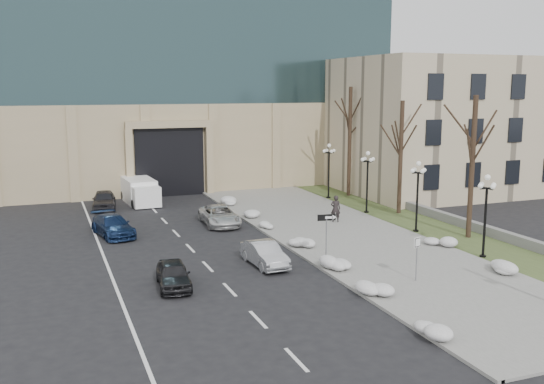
{
  "coord_description": "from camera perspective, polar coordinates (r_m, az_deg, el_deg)",
  "views": [
    {
      "loc": [
        -14.45,
        -20.36,
        9.49
      ],
      "look_at": [
        -2.14,
        11.76,
        3.5
      ],
      "focal_mm": 40.0,
      "sensor_mm": 36.0,
      "label": 1
    }
  ],
  "objects": [
    {
      "name": "sidewalk",
      "position": [
        39.89,
        6.44,
        -3.86
      ],
      "size": [
        9.0,
        40.0,
        0.12
      ],
      "primitive_type": "cube",
      "color": "gray",
      "rests_on": "ground"
    },
    {
      "name": "snow_clump_g",
      "position": [
        48.7,
        -3.99,
        -1.02
      ],
      "size": [
        1.1,
        1.6,
        0.36
      ],
      "primitive_type": "ellipsoid",
      "color": "silver",
      "rests_on": "sidewalk"
    },
    {
      "name": "car_b",
      "position": [
        32.6,
        -0.71,
        -5.86
      ],
      "size": [
        1.6,
        4.01,
        1.3
      ],
      "primitive_type": "imported",
      "rotation": [
        0.0,
        0.0,
        0.06
      ],
      "color": "#A9ACB1",
      "rests_on": "ground"
    },
    {
      "name": "grass_strip",
      "position": [
        43.21,
        14.13,
        -3.04
      ],
      "size": [
        4.0,
        40.0,
        0.1
      ],
      "primitive_type": "cube",
      "color": "#3D4C26",
      "rests_on": "ground"
    },
    {
      "name": "lamppost_a",
      "position": [
        35.4,
        19.49,
        -1.14
      ],
      "size": [
        1.18,
        1.18,
        4.76
      ],
      "color": "black",
      "rests_on": "ground"
    },
    {
      "name": "tree_near",
      "position": [
        39.47,
        18.41,
        4.05
      ],
      "size": [
        3.2,
        3.2,
        9.0
      ],
      "color": "black",
      "rests_on": "ground"
    },
    {
      "name": "snow_clump_b",
      "position": [
        28.52,
        9.29,
        -9.05
      ],
      "size": [
        1.1,
        1.6,
        0.36
      ],
      "primitive_type": "ellipsoid",
      "color": "silver",
      "rests_on": "sidewalk"
    },
    {
      "name": "classical_building",
      "position": [
        60.64,
        16.12,
        6.19
      ],
      "size": [
        22.0,
        18.12,
        12.0
      ],
      "color": "#BFAC8F",
      "rests_on": "ground"
    },
    {
      "name": "snow_clump_a",
      "position": [
        24.49,
        15.22,
        -12.52
      ],
      "size": [
        1.1,
        1.6,
        0.36
      ],
      "primitive_type": "ellipsoid",
      "color": "silver",
      "rests_on": "sidewalk"
    },
    {
      "name": "snow_clump_c",
      "position": [
        31.81,
        6.09,
        -6.97
      ],
      "size": [
        1.1,
        1.6,
        0.36
      ],
      "primitive_type": "ellipsoid",
      "color": "silver",
      "rests_on": "sidewalk"
    },
    {
      "name": "pedestrian",
      "position": [
        42.65,
        6.0,
        -1.57
      ],
      "size": [
        0.81,
        0.69,
        1.89
      ],
      "primitive_type": "imported",
      "rotation": [
        0.0,
        0.0,
        2.74
      ],
      "color": "black",
      "rests_on": "sidewalk"
    },
    {
      "name": "car_d",
      "position": [
        42.24,
        -4.95,
        -2.21
      ],
      "size": [
        2.4,
        4.89,
        1.34
      ],
      "primitive_type": "imported",
      "rotation": [
        0.0,
        0.0,
        -0.04
      ],
      "color": "silver",
      "rests_on": "ground"
    },
    {
      "name": "snow_clump_d",
      "position": [
        35.96,
        2.85,
        -4.94
      ],
      "size": [
        1.1,
        1.6,
        0.36
      ],
      "primitive_type": "ellipsoid",
      "color": "silver",
      "rests_on": "sidewalk"
    },
    {
      "name": "keep_sign",
      "position": [
        30.36,
        13.5,
        -5.29
      ],
      "size": [
        0.48,
        0.2,
        2.29
      ],
      "rotation": [
        0.0,
        0.0,
        0.33
      ],
      "color": "slate",
      "rests_on": "ground"
    },
    {
      "name": "car_c",
      "position": [
        40.33,
        -14.75,
        -3.08
      ],
      "size": [
        2.73,
        4.91,
        1.35
      ],
      "primitive_type": "imported",
      "rotation": [
        0.0,
        0.0,
        0.19
      ],
      "color": "navy",
      "rests_on": "ground"
    },
    {
      "name": "tree_far",
      "position": [
        52.75,
        7.35,
        6.17
      ],
      "size": [
        3.2,
        3.2,
        9.5
      ],
      "color": "black",
      "rests_on": "ground"
    },
    {
      "name": "snow_clump_e",
      "position": [
        40.43,
        -0.16,
        -3.26
      ],
      "size": [
        1.1,
        1.6,
        0.36
      ],
      "primitive_type": "ellipsoid",
      "color": "silver",
      "rests_on": "sidewalk"
    },
    {
      "name": "car_a",
      "position": [
        29.58,
        -9.27,
        -7.67
      ],
      "size": [
        1.87,
        3.86,
        1.27
      ],
      "primitive_type": "imported",
      "rotation": [
        0.0,
        0.0,
        -0.1
      ],
      "color": "black",
      "rests_on": "ground"
    },
    {
      "name": "box_truck",
      "position": [
        51.26,
        -12.35,
        0.07
      ],
      "size": [
        2.56,
        6.39,
        1.99
      ],
      "rotation": [
        0.0,
        0.0,
        0.06
      ],
      "color": "white",
      "rests_on": "ground"
    },
    {
      "name": "stone_wall",
      "position": [
        45.88,
        14.76,
        -1.94
      ],
      "size": [
        0.5,
        30.0,
        0.7
      ],
      "primitive_type": "cube",
      "color": "gray",
      "rests_on": "ground"
    },
    {
      "name": "curb",
      "position": [
        38.08,
        0.4,
        -4.44
      ],
      "size": [
        0.3,
        40.0,
        0.14
      ],
      "primitive_type": "cube",
      "color": "gray",
      "rests_on": "ground"
    },
    {
      "name": "ground",
      "position": [
        26.71,
        13.71,
        -11.23
      ],
      "size": [
        160.0,
        160.0,
        0.0
      ],
      "primitive_type": "plane",
      "color": "black",
      "rests_on": "ground"
    },
    {
      "name": "snow_clump_h",
      "position": [
        33.55,
        21.24,
        -6.71
      ],
      "size": [
        1.1,
        1.6,
        0.36
      ],
      "primitive_type": "ellipsoid",
      "color": "silver",
      "rests_on": "sidewalk"
    },
    {
      "name": "one_way_sign",
      "position": [
        32.37,
        5.45,
        -2.95
      ],
      "size": [
        1.05,
        0.33,
        2.82
      ],
      "rotation": [
        0.0,
        0.0,
        -0.14
      ],
      "color": "slate",
      "rests_on": "ground"
    },
    {
      "name": "snow_clump_i",
      "position": [
        37.75,
        15.57,
        -4.58
      ],
      "size": [
        1.1,
        1.6,
        0.36
      ],
      "primitive_type": "ellipsoid",
      "color": "silver",
      "rests_on": "sidewalk"
    },
    {
      "name": "lamppost_b",
      "position": [
        40.48,
        13.55,
        0.48
      ],
      "size": [
        1.18,
        1.18,
        4.76
      ],
      "color": "black",
      "rests_on": "ground"
    },
    {
      "name": "tree_mid",
      "position": [
        45.93,
        12.07,
        4.68
      ],
      "size": [
        3.2,
        3.2,
        8.5
      ],
      "color": "black",
      "rests_on": "ground"
    },
    {
      "name": "snow_clump_f",
      "position": [
        44.23,
        -1.92,
        -2.12
      ],
      "size": [
        1.1,
        1.6,
        0.36
      ],
      "primitive_type": "ellipsoid",
      "color": "silver",
      "rests_on": "sidewalk"
    },
    {
      "name": "lamppost_c",
      "position": [
        45.91,
        8.97,
        1.72
      ],
      "size": [
        1.18,
        1.18,
        4.76
      ],
      "color": "black",
      "rests_on": "ground"
    },
    {
      "name": "lamppost_d",
      "position": [
        51.59,
        5.38,
        2.69
      ],
      "size": [
        1.18,
        1.18,
        4.76
      ],
      "color": "black",
      "rests_on": "ground"
    },
    {
      "name": "car_e",
      "position": [
        49.27,
        -15.52,
        -0.72
      ],
      "size": [
        2.23,
        4.49,
        1.47
      ],
      "primitive_type": "imported",
      "rotation": [
        0.0,
        0.0,
        -0.12
      ],
      "color": "#2D2D32",
      "rests_on": "ground"
    }
  ]
}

